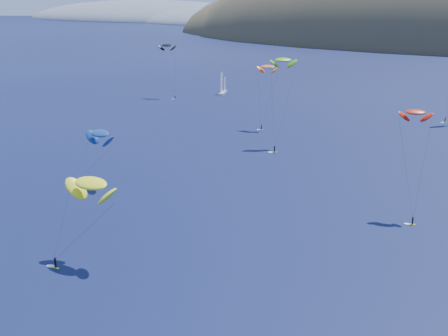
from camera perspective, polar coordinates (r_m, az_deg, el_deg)
headland at (r=923.95m, az=-5.44°, el=13.19°), size 460.00×250.00×60.00m
sailboat at (r=275.13m, az=-0.13°, el=6.99°), size 8.79×7.54×10.62m
kitesurfer_1 at (r=206.49m, az=4.02°, el=9.22°), size 7.30×7.26×22.07m
kitesurfer_2 at (r=107.18m, az=-12.10°, el=-1.38°), size 11.20×10.11×16.44m
kitesurfer_3 at (r=184.01m, az=5.45°, el=9.79°), size 8.19×15.11×26.92m
kitesurfer_9 at (r=131.08m, az=17.12°, el=4.87°), size 6.73×9.83×22.83m
kitesurfer_10 at (r=148.63m, az=-11.29°, el=3.13°), size 10.43×11.62×14.95m
kitesurfer_12 at (r=267.94m, az=-5.22°, el=11.11°), size 11.54×8.80×23.58m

